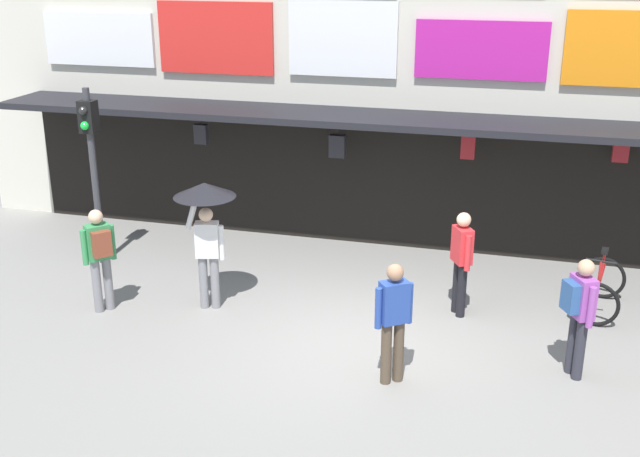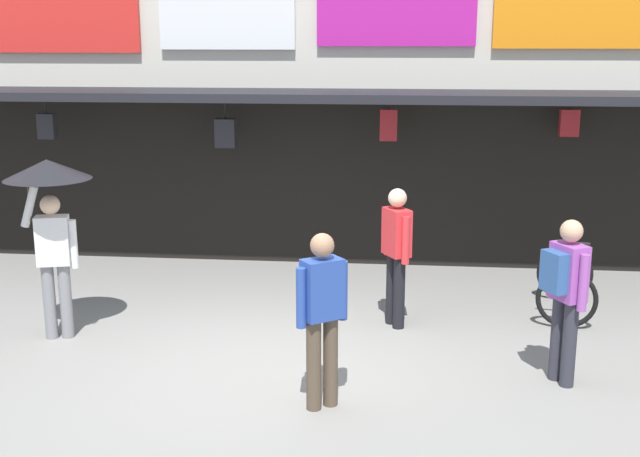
{
  "view_description": "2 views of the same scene",
  "coord_description": "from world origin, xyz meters",
  "px_view_note": "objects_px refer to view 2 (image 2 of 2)",
  "views": [
    {
      "loc": [
        2.1,
        -9.89,
        5.41
      ],
      "look_at": [
        -0.83,
        0.92,
        1.35
      ],
      "focal_mm": 43.39,
      "sensor_mm": 36.0,
      "label": 1
    },
    {
      "loc": [
        1.37,
        -7.87,
        3.37
      ],
      "look_at": [
        0.44,
        1.04,
        1.24
      ],
      "focal_mm": 44.86,
      "sensor_mm": 36.0,
      "label": 2
    }
  ],
  "objects_px": {
    "pedestrian_in_red": "(565,289)",
    "pedestrian_in_green": "(396,249)",
    "pedestrian_in_blue": "(322,311)",
    "pedestrian_with_umbrella": "(50,198)",
    "bicycle_parked": "(566,283)"
  },
  "relations": [
    {
      "from": "pedestrian_in_green",
      "to": "bicycle_parked",
      "type": "bearing_deg",
      "value": 17.24
    },
    {
      "from": "pedestrian_with_umbrella",
      "to": "pedestrian_in_green",
      "type": "distance_m",
      "value": 4.0
    },
    {
      "from": "bicycle_parked",
      "to": "pedestrian_in_red",
      "type": "distance_m",
      "value": 2.27
    },
    {
      "from": "pedestrian_in_red",
      "to": "pedestrian_in_blue",
      "type": "bearing_deg",
      "value": -161.31
    },
    {
      "from": "pedestrian_in_green",
      "to": "pedestrian_in_blue",
      "type": "relative_size",
      "value": 1.0
    },
    {
      "from": "pedestrian_in_red",
      "to": "pedestrian_in_green",
      "type": "relative_size",
      "value": 1.0
    },
    {
      "from": "bicycle_parked",
      "to": "pedestrian_in_green",
      "type": "height_order",
      "value": "pedestrian_in_green"
    },
    {
      "from": "bicycle_parked",
      "to": "pedestrian_in_green",
      "type": "bearing_deg",
      "value": -162.76
    },
    {
      "from": "pedestrian_in_green",
      "to": "pedestrian_in_blue",
      "type": "bearing_deg",
      "value": -105.99
    },
    {
      "from": "pedestrian_in_red",
      "to": "pedestrian_in_green",
      "type": "height_order",
      "value": "same"
    },
    {
      "from": "bicycle_parked",
      "to": "pedestrian_with_umbrella",
      "type": "xyz_separation_m",
      "value": [
        -5.97,
        -1.46,
        1.25
      ]
    },
    {
      "from": "pedestrian_with_umbrella",
      "to": "pedestrian_in_blue",
      "type": "xyz_separation_m",
      "value": [
        3.2,
        -1.47,
        -0.69
      ]
    },
    {
      "from": "pedestrian_in_green",
      "to": "pedestrian_in_red",
      "type": "bearing_deg",
      "value": -41.85
    },
    {
      "from": "pedestrian_with_umbrella",
      "to": "pedestrian_in_green",
      "type": "relative_size",
      "value": 1.24
    },
    {
      "from": "pedestrian_with_umbrella",
      "to": "pedestrian_in_green",
      "type": "height_order",
      "value": "pedestrian_with_umbrella"
    }
  ]
}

